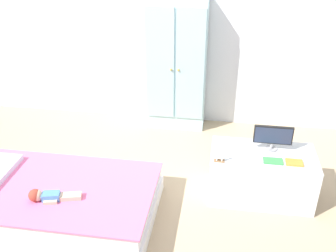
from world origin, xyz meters
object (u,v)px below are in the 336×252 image
at_px(book_green, 273,161).
at_px(doll, 45,196).
at_px(bed, 57,200).
at_px(tv_monitor, 273,136).
at_px(wardrobe, 177,65).
at_px(rocking_horse_toy, 220,157).
at_px(book_orange, 294,163).
at_px(tv_stand, 261,175).

bearing_deg(book_green, doll, -162.28).
relative_size(bed, tv_monitor, 5.00).
distance_m(wardrobe, rocking_horse_toy, 1.48).
bearing_deg(book_orange, rocking_horse_toy, -174.14).
distance_m(tv_monitor, book_orange, 0.28).
bearing_deg(book_green, rocking_horse_toy, -171.85).
relative_size(rocking_horse_toy, book_green, 0.68).
height_order(bed, book_orange, book_orange).
bearing_deg(wardrobe, tv_stand, -53.01).
xyz_separation_m(doll, wardrobe, (0.75, 1.83, 0.44)).
bearing_deg(wardrobe, tv_monitor, -49.02).
xyz_separation_m(bed, tv_stand, (1.64, 0.49, 0.08)).
distance_m(doll, tv_monitor, 1.87).
distance_m(tv_stand, tv_monitor, 0.36).
relative_size(bed, tv_stand, 1.84).
xyz_separation_m(rocking_horse_toy, book_orange, (0.59, 0.06, -0.04)).
distance_m(doll, book_green, 1.79).
bearing_deg(book_orange, tv_stand, 155.06).
height_order(wardrobe, rocking_horse_toy, wardrobe).
relative_size(tv_stand, book_green, 5.63).
xyz_separation_m(tv_stand, tv_monitor, (0.07, 0.08, 0.34)).
distance_m(tv_stand, book_orange, 0.34).
bearing_deg(tv_stand, book_green, -58.82).
height_order(bed, book_green, book_green).
bearing_deg(tv_monitor, wardrobe, 130.98).
xyz_separation_m(wardrobe, tv_stand, (0.89, -1.18, -0.53)).
bearing_deg(bed, rocking_horse_toy, 14.22).
bearing_deg(doll, rocking_horse_toy, 20.66).
height_order(tv_monitor, book_green, tv_monitor).
bearing_deg(tv_monitor, book_green, -90.31).
distance_m(bed, book_green, 1.77).
relative_size(tv_stand, book_orange, 6.52).
xyz_separation_m(tv_monitor, rocking_horse_toy, (-0.42, -0.25, -0.08)).
distance_m(bed, tv_monitor, 1.85).
height_order(wardrobe, tv_stand, wardrobe).
relative_size(bed, book_green, 10.36).
bearing_deg(tv_stand, bed, -163.27).
relative_size(wardrobe, tv_stand, 1.70).
height_order(doll, tv_monitor, tv_monitor).
xyz_separation_m(bed, tv_monitor, (1.70, 0.57, 0.42)).
height_order(tv_monitor, book_orange, tv_monitor).
bearing_deg(book_orange, wardrobe, 131.00).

